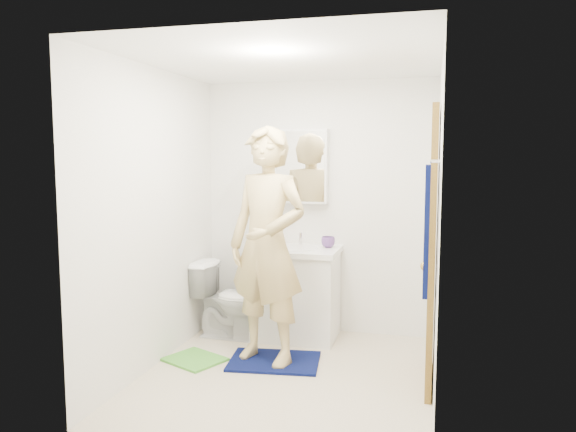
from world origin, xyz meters
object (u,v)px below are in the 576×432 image
(man, at_px, (267,245))
(towel, at_px, (427,230))
(vanity_cabinet, at_px, (296,295))
(toothbrush_cup, at_px, (328,242))
(toilet, at_px, (232,300))
(soap_dispenser, at_px, (270,237))
(medicine_cabinet, at_px, (302,166))

(man, bearing_deg, towel, -14.59)
(vanity_cabinet, xyz_separation_m, toothbrush_cup, (0.28, 0.10, 0.50))
(towel, height_order, toilet, towel)
(toilet, xyz_separation_m, soap_dispenser, (0.34, 0.11, 0.59))
(medicine_cabinet, height_order, towel, medicine_cabinet)
(vanity_cabinet, relative_size, soap_dispenser, 4.14)
(vanity_cabinet, relative_size, toothbrush_cup, 6.25)
(toothbrush_cup, bearing_deg, medicine_cabinet, 156.42)
(soap_dispenser, bearing_deg, toilet, -162.12)
(vanity_cabinet, bearing_deg, soap_dispenser, -173.10)
(towel, bearing_deg, medicine_cabinet, 124.61)
(medicine_cabinet, xyz_separation_m, towel, (1.18, -1.71, -0.35))
(toilet, relative_size, toothbrush_cup, 5.58)
(vanity_cabinet, xyz_separation_m, towel, (1.18, -1.48, 0.85))
(vanity_cabinet, height_order, toothbrush_cup, toothbrush_cup)
(soap_dispenser, height_order, man, man)
(toilet, bearing_deg, toothbrush_cup, -72.35)
(toothbrush_cup, xyz_separation_m, man, (-0.35, -0.79, 0.08))
(vanity_cabinet, bearing_deg, towel, -51.53)
(vanity_cabinet, distance_m, towel, 2.08)
(towel, relative_size, man, 0.42)
(medicine_cabinet, relative_size, man, 0.37)
(soap_dispenser, bearing_deg, man, -75.65)
(toilet, distance_m, man, 0.98)
(medicine_cabinet, bearing_deg, towel, -55.39)
(towel, bearing_deg, toothbrush_cup, 119.53)
(soap_dispenser, xyz_separation_m, toothbrush_cup, (0.52, 0.13, -0.05))
(medicine_cabinet, distance_m, soap_dispenser, 0.74)
(toothbrush_cup, bearing_deg, towel, -60.47)
(toothbrush_cup, bearing_deg, toilet, -164.36)
(towel, xyz_separation_m, man, (-1.25, 0.80, -0.27))
(toilet, bearing_deg, soap_dispenser, -70.11)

